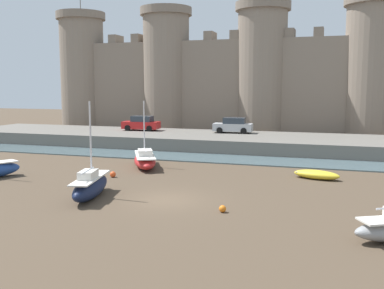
{
  "coord_description": "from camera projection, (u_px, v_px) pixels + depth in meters",
  "views": [
    {
      "loc": [
        8.84,
        -22.72,
        6.33
      ],
      "look_at": [
        0.03,
        4.82,
        2.5
      ],
      "focal_mm": 42.0,
      "sensor_mm": 36.0,
      "label": 1
    }
  ],
  "objects": [
    {
      "name": "rowboat_foreground_centre",
      "position": [
        316.0,
        174.0,
        30.47
      ],
      "size": [
        3.3,
        1.87,
        0.61
      ],
      "color": "yellow",
      "rests_on": "ground"
    },
    {
      "name": "castle",
      "position": [
        262.0,
        76.0,
        55.33
      ],
      "size": [
        57.04,
        6.7,
        19.27
      ],
      "color": "gray",
      "rests_on": "ground"
    },
    {
      "name": "sailboat_foreground_right",
      "position": [
        145.0,
        160.0,
        34.77
      ],
      "size": [
        3.94,
        5.62,
        5.15
      ],
      "color": "red",
      "rests_on": "ground"
    },
    {
      "name": "sailboat_midflat_right",
      "position": [
        90.0,
        186.0,
        25.31
      ],
      "size": [
        2.29,
        5.13,
        5.45
      ],
      "color": "#141E3D",
      "rests_on": "ground"
    },
    {
      "name": "mooring_buoy_off_centre",
      "position": [
        113.0,
        174.0,
        31.04
      ],
      "size": [
        0.41,
        0.41,
        0.41
      ],
      "primitive_type": "sphere",
      "color": "#E04C1E",
      "rests_on": "ground"
    },
    {
      "name": "car_quay_centre_west",
      "position": [
        141.0,
        123.0,
        50.15
      ],
      "size": [
        4.19,
        2.06,
        1.62
      ],
      "color": "red",
      "rests_on": "quay_road"
    },
    {
      "name": "water_channel",
      "position": [
        225.0,
        159.0,
        38.46
      ],
      "size": [
        80.0,
        4.5,
        0.1
      ],
      "primitive_type": "cube",
      "color": "slate",
      "rests_on": "ground"
    },
    {
      "name": "quay_road",
      "position": [
        242.0,
        142.0,
        45.23
      ],
      "size": [
        62.34,
        10.0,
        1.3
      ],
      "primitive_type": "cube",
      "color": "#666059",
      "rests_on": "ground"
    },
    {
      "name": "mooring_buoy_mid_mud",
      "position": [
        223.0,
        209.0,
        22.47
      ],
      "size": [
        0.36,
        0.36,
        0.36
      ],
      "primitive_type": "sphere",
      "color": "orange",
      "rests_on": "ground"
    },
    {
      "name": "car_quay_west",
      "position": [
        233.0,
        126.0,
        47.55
      ],
      "size": [
        4.19,
        2.06,
        1.62
      ],
      "color": "#B2B5B7",
      "rests_on": "quay_road"
    },
    {
      "name": "ground_plane",
      "position": [
        165.0,
        200.0,
        24.96
      ],
      "size": [
        160.0,
        160.0,
        0.0
      ],
      "primitive_type": "plane",
      "color": "#4C3D2D"
    }
  ]
}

